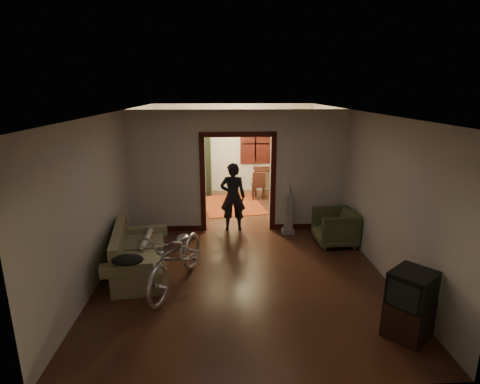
{
  "coord_description": "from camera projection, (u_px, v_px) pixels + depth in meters",
  "views": [
    {
      "loc": [
        -0.34,
        -7.66,
        3.23
      ],
      "look_at": [
        0.0,
        -0.3,
        1.2
      ],
      "focal_mm": 28.0,
      "sensor_mm": 36.0,
      "label": 1
    }
  ],
  "objects": [
    {
      "name": "tv_stand",
      "position": [
        408.0,
        319.0,
        5.03
      ],
      "size": [
        0.75,
        0.74,
        0.5
      ],
      "primitive_type": "cube",
      "rotation": [
        0.0,
        0.0,
        0.7
      ],
      "color": "black",
      "rests_on": "floor"
    },
    {
      "name": "chandelier",
      "position": [
        235.0,
        123.0,
        10.04
      ],
      "size": [
        0.24,
        0.24,
        0.24
      ],
      "primitive_type": "sphere",
      "color": "#FFE0A5",
      "rests_on": "ceiling"
    },
    {
      "name": "oriental_rug",
      "position": [
        232.0,
        205.0,
        10.8
      ],
      "size": [
        1.96,
        2.37,
        0.02
      ],
      "primitive_type": "cube",
      "rotation": [
        0.0,
        0.0,
        0.18
      ],
      "color": "maroon",
      "rests_on": "floor"
    },
    {
      "name": "desk_chair",
      "position": [
        258.0,
        185.0,
        11.26
      ],
      "size": [
        0.41,
        0.41,
        0.86
      ],
      "primitive_type": "cube",
      "rotation": [
        0.0,
        0.0,
        0.09
      ],
      "color": "black",
      "rests_on": "floor"
    },
    {
      "name": "light_switch",
      "position": [
        284.0,
        178.0,
        8.62
      ],
      "size": [
        0.08,
        0.01,
        0.12
      ],
      "primitive_type": "cube",
      "color": "silver",
      "rests_on": "partition_wall"
    },
    {
      "name": "ceiling",
      "position": [
        239.0,
        111.0,
        7.51
      ],
      "size": [
        5.0,
        8.5,
        0.01
      ],
      "primitive_type": "cube",
      "color": "white",
      "rests_on": "floor"
    },
    {
      "name": "jacket",
      "position": [
        127.0,
        260.0,
        5.78
      ],
      "size": [
        0.49,
        0.37,
        0.14
      ],
      "primitive_type": "ellipsoid",
      "color": "black",
      "rests_on": "sofa"
    },
    {
      "name": "armchair",
      "position": [
        335.0,
        227.0,
        7.99
      ],
      "size": [
        0.86,
        0.84,
        0.76
      ],
      "primitive_type": "imported",
      "rotation": [
        0.0,
        0.0,
        -1.54
      ],
      "color": "#444F2C",
      "rests_on": "floor"
    },
    {
      "name": "door_casing",
      "position": [
        238.0,
        184.0,
        8.68
      ],
      "size": [
        1.74,
        0.2,
        2.32
      ],
      "primitive_type": "cube",
      "color": "#330E0B",
      "rests_on": "floor"
    },
    {
      "name": "partition_wall",
      "position": [
        238.0,
        172.0,
        8.6
      ],
      "size": [
        5.0,
        0.14,
        2.8
      ],
      "primitive_type": "cube",
      "color": "beige",
      "rests_on": "floor"
    },
    {
      "name": "globe",
      "position": [
        195.0,
        133.0,
        11.48
      ],
      "size": [
        0.29,
        0.29,
        0.29
      ],
      "primitive_type": "sphere",
      "color": "#1E5972",
      "rests_on": "locker"
    },
    {
      "name": "person",
      "position": [
        233.0,
        197.0,
        8.71
      ],
      "size": [
        0.61,
        0.42,
        1.62
      ],
      "primitive_type": "imported",
      "rotation": [
        0.0,
        0.0,
        3.08
      ],
      "color": "black",
      "rests_on": "floor"
    },
    {
      "name": "sofa",
      "position": [
        138.0,
        251.0,
        6.73
      ],
      "size": [
        1.1,
        1.91,
        0.83
      ],
      "primitive_type": "cube",
      "rotation": [
        0.0,
        0.0,
        0.17
      ],
      "color": "#676745",
      "rests_on": "floor"
    },
    {
      "name": "bicycle",
      "position": [
        177.0,
        257.0,
        6.24
      ],
      "size": [
        1.28,
        2.14,
        1.06
      ],
      "primitive_type": "imported",
      "rotation": [
        0.0,
        0.0,
        -0.3
      ],
      "color": "silver",
      "rests_on": "floor"
    },
    {
      "name": "vacuum",
      "position": [
        288.0,
        215.0,
        8.57
      ],
      "size": [
        0.32,
        0.28,
        0.91
      ],
      "primitive_type": "cube",
      "rotation": [
        0.0,
        0.0,
        0.25
      ],
      "color": "gray",
      "rests_on": "floor"
    },
    {
      "name": "wall_right",
      "position": [
        356.0,
        178.0,
        7.99
      ],
      "size": [
        0.02,
        8.5,
        2.8
      ],
      "primitive_type": "cube",
      "color": "beige",
      "rests_on": "floor"
    },
    {
      "name": "crt_tv",
      "position": [
        412.0,
        288.0,
        4.9
      ],
      "size": [
        0.73,
        0.73,
        0.47
      ],
      "primitive_type": "cube",
      "rotation": [
        0.0,
        0.0,
        0.7
      ],
      "color": "black",
      "rests_on": "tv_stand"
    },
    {
      "name": "floor",
      "position": [
        239.0,
        241.0,
        8.25
      ],
      "size": [
        5.0,
        8.5,
        0.01
      ],
      "primitive_type": "cube",
      "color": "#331910",
      "rests_on": "ground"
    },
    {
      "name": "desk",
      "position": [
        271.0,
        181.0,
        11.86
      ],
      "size": [
        1.18,
        0.78,
        0.82
      ],
      "primitive_type": "cube",
      "rotation": [
        0.0,
        0.0,
        0.16
      ],
      "color": "black",
      "rests_on": "floor"
    },
    {
      "name": "locker",
      "position": [
        196.0,
        164.0,
        11.74
      ],
      "size": [
        0.96,
        0.54,
        1.91
      ],
      "primitive_type": "cube",
      "rotation": [
        0.0,
        0.0,
        0.01
      ],
      "color": "black",
      "rests_on": "floor"
    },
    {
      "name": "wall_left",
      "position": [
        119.0,
        180.0,
        7.77
      ],
      "size": [
        0.02,
        8.5,
        2.8
      ],
      "primitive_type": "cube",
      "color": "beige",
      "rests_on": "floor"
    },
    {
      "name": "far_window",
      "position": [
        255.0,
        144.0,
        11.93
      ],
      "size": [
        0.98,
        0.06,
        1.28
      ],
      "primitive_type": "cube",
      "color": "black",
      "rests_on": "wall_back"
    },
    {
      "name": "rolled_paper",
      "position": [
        147.0,
        239.0,
        6.99
      ],
      "size": [
        0.1,
        0.83,
        0.1
      ],
      "primitive_type": "cylinder",
      "rotation": [
        1.57,
        0.0,
        0.0
      ],
      "color": "beige",
      "rests_on": "sofa"
    },
    {
      "name": "wall_back",
      "position": [
        233.0,
        148.0,
        11.97
      ],
      "size": [
        5.0,
        0.02,
        2.8
      ],
      "primitive_type": "cube",
      "color": "beige",
      "rests_on": "floor"
    }
  ]
}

